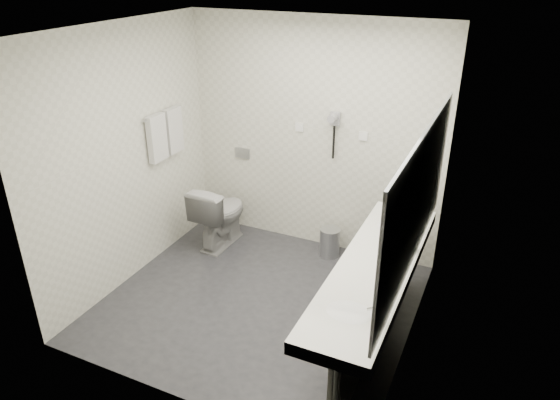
% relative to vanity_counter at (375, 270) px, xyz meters
% --- Properties ---
extents(floor, '(2.80, 2.80, 0.00)m').
position_rel_vanity_counter_xyz_m(floor, '(-1.12, 0.20, -0.80)').
color(floor, '#2D2D33').
rests_on(floor, ground).
extents(ceiling, '(2.80, 2.80, 0.00)m').
position_rel_vanity_counter_xyz_m(ceiling, '(-1.12, 0.20, 1.70)').
color(ceiling, white).
rests_on(ceiling, wall_back).
extents(wall_back, '(2.80, 0.00, 2.80)m').
position_rel_vanity_counter_xyz_m(wall_back, '(-1.12, 1.50, 0.45)').
color(wall_back, white).
rests_on(wall_back, floor).
extents(wall_front, '(2.80, 0.00, 2.80)m').
position_rel_vanity_counter_xyz_m(wall_front, '(-1.12, -1.10, 0.45)').
color(wall_front, white).
rests_on(wall_front, floor).
extents(wall_left, '(0.00, 2.60, 2.60)m').
position_rel_vanity_counter_xyz_m(wall_left, '(-2.52, 0.20, 0.45)').
color(wall_left, white).
rests_on(wall_left, floor).
extents(wall_right, '(0.00, 2.60, 2.60)m').
position_rel_vanity_counter_xyz_m(wall_right, '(0.27, 0.20, 0.45)').
color(wall_right, white).
rests_on(wall_right, floor).
extents(vanity_counter, '(0.55, 2.20, 0.10)m').
position_rel_vanity_counter_xyz_m(vanity_counter, '(0.00, 0.00, 0.00)').
color(vanity_counter, white).
rests_on(vanity_counter, floor).
extents(vanity_panel, '(0.03, 2.15, 0.75)m').
position_rel_vanity_counter_xyz_m(vanity_panel, '(0.02, 0.00, -0.42)').
color(vanity_panel, '#9B9992').
rests_on(vanity_panel, floor).
extents(vanity_post_far, '(0.06, 0.06, 0.75)m').
position_rel_vanity_counter_xyz_m(vanity_post_far, '(0.05, 1.04, -0.42)').
color(vanity_post_far, silver).
rests_on(vanity_post_far, floor).
extents(mirror, '(0.02, 2.20, 1.05)m').
position_rel_vanity_counter_xyz_m(mirror, '(0.26, 0.00, 0.65)').
color(mirror, '#B2BCC6').
rests_on(mirror, wall_right).
extents(basin_near, '(0.40, 0.31, 0.05)m').
position_rel_vanity_counter_xyz_m(basin_near, '(0.00, -0.65, 0.04)').
color(basin_near, white).
rests_on(basin_near, vanity_counter).
extents(basin_far, '(0.40, 0.31, 0.05)m').
position_rel_vanity_counter_xyz_m(basin_far, '(0.00, 0.65, 0.04)').
color(basin_far, white).
rests_on(basin_far, vanity_counter).
extents(faucet_near, '(0.04, 0.04, 0.15)m').
position_rel_vanity_counter_xyz_m(faucet_near, '(0.19, -0.65, 0.12)').
color(faucet_near, silver).
rests_on(faucet_near, vanity_counter).
extents(faucet_far, '(0.04, 0.04, 0.15)m').
position_rel_vanity_counter_xyz_m(faucet_far, '(0.19, 0.65, 0.12)').
color(faucet_far, silver).
rests_on(faucet_far, vanity_counter).
extents(soap_bottle_a, '(0.06, 0.06, 0.10)m').
position_rel_vanity_counter_xyz_m(soap_bottle_a, '(0.10, 0.10, 0.10)').
color(soap_bottle_a, silver).
rests_on(soap_bottle_a, vanity_counter).
extents(soap_bottle_b, '(0.09, 0.09, 0.08)m').
position_rel_vanity_counter_xyz_m(soap_bottle_b, '(0.00, 0.20, 0.09)').
color(soap_bottle_b, silver).
rests_on(soap_bottle_b, vanity_counter).
extents(glass_left, '(0.07, 0.07, 0.10)m').
position_rel_vanity_counter_xyz_m(glass_left, '(0.23, 0.31, 0.10)').
color(glass_left, silver).
rests_on(glass_left, vanity_counter).
extents(glass_right, '(0.07, 0.07, 0.10)m').
position_rel_vanity_counter_xyz_m(glass_right, '(0.18, 0.34, 0.10)').
color(glass_right, silver).
rests_on(glass_right, vanity_counter).
extents(toilet, '(0.44, 0.74, 0.74)m').
position_rel_vanity_counter_xyz_m(toilet, '(-2.03, 1.02, -0.43)').
color(toilet, white).
rests_on(toilet, floor).
extents(flush_plate, '(0.18, 0.02, 0.12)m').
position_rel_vanity_counter_xyz_m(flush_plate, '(-1.98, 1.49, 0.15)').
color(flush_plate, '#B2B5BA').
rests_on(flush_plate, wall_back).
extents(pedal_bin, '(0.22, 0.22, 0.31)m').
position_rel_vanity_counter_xyz_m(pedal_bin, '(-0.81, 1.29, -0.65)').
color(pedal_bin, '#B2B5BA').
rests_on(pedal_bin, floor).
extents(bin_lid, '(0.22, 0.22, 0.02)m').
position_rel_vanity_counter_xyz_m(bin_lid, '(-0.81, 1.29, -0.48)').
color(bin_lid, '#B2B5BA').
rests_on(bin_lid, pedal_bin).
extents(towel_rail, '(0.02, 0.62, 0.02)m').
position_rel_vanity_counter_xyz_m(towel_rail, '(-2.47, 0.75, 0.75)').
color(towel_rail, silver).
rests_on(towel_rail, wall_left).
extents(towel_near, '(0.07, 0.24, 0.48)m').
position_rel_vanity_counter_xyz_m(towel_near, '(-2.46, 0.61, 0.53)').
color(towel_near, silver).
rests_on(towel_near, towel_rail).
extents(towel_far, '(0.07, 0.24, 0.48)m').
position_rel_vanity_counter_xyz_m(towel_far, '(-2.46, 0.89, 0.53)').
color(towel_far, silver).
rests_on(towel_far, towel_rail).
extents(dryer_cradle, '(0.10, 0.04, 0.14)m').
position_rel_vanity_counter_xyz_m(dryer_cradle, '(-0.88, 1.47, 0.70)').
color(dryer_cradle, '#99999F').
rests_on(dryer_cradle, wall_back).
extents(dryer_barrel, '(0.08, 0.14, 0.08)m').
position_rel_vanity_counter_xyz_m(dryer_barrel, '(-0.88, 1.40, 0.73)').
color(dryer_barrel, '#99999F').
rests_on(dryer_barrel, dryer_cradle).
extents(dryer_cord, '(0.02, 0.02, 0.35)m').
position_rel_vanity_counter_xyz_m(dryer_cord, '(-0.88, 1.46, 0.45)').
color(dryer_cord, black).
rests_on(dryer_cord, dryer_cradle).
extents(switch_plate_a, '(0.09, 0.02, 0.09)m').
position_rel_vanity_counter_xyz_m(switch_plate_a, '(-1.27, 1.49, 0.55)').
color(switch_plate_a, white).
rests_on(switch_plate_a, wall_back).
extents(switch_plate_b, '(0.09, 0.02, 0.09)m').
position_rel_vanity_counter_xyz_m(switch_plate_b, '(-0.57, 1.49, 0.55)').
color(switch_plate_b, white).
rests_on(switch_plate_b, wall_back).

